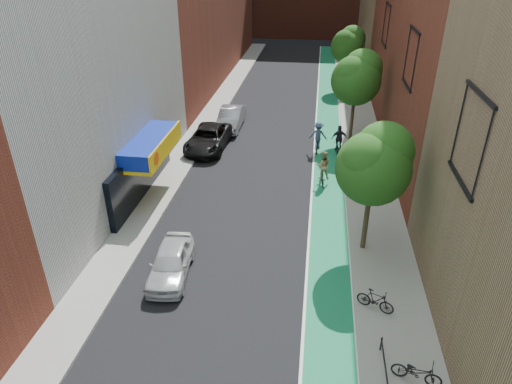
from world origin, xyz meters
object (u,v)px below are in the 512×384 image
at_px(parked_car_silver, 231,118).
at_px(cyclist_lane_far, 318,138).
at_px(parked_car_black, 208,138).
at_px(cyclist_lane_near, 323,169).
at_px(cyclist_lane_mid, 339,144).
at_px(parked_car_white, 171,262).

height_order(parked_car_silver, cyclist_lane_far, cyclist_lane_far).
bearing_deg(cyclist_lane_far, parked_car_black, 7.16).
distance_m(cyclist_lane_near, cyclist_lane_mid, 4.56).
xyz_separation_m(parked_car_white, cyclist_lane_near, (6.58, 9.84, 0.28)).
bearing_deg(cyclist_lane_mid, parked_car_black, -8.83).
xyz_separation_m(parked_car_white, cyclist_lane_far, (6.20, 14.72, 0.36)).
xyz_separation_m(parked_car_black, parked_car_silver, (0.83, 4.40, 0.03)).
distance_m(parked_car_white, cyclist_lane_far, 15.97).
distance_m(parked_car_white, parked_car_silver, 18.71).
distance_m(cyclist_lane_near, cyclist_lane_far, 4.89).
height_order(parked_car_black, cyclist_lane_near, cyclist_lane_near).
height_order(cyclist_lane_near, cyclist_lane_far, cyclist_lane_far).
relative_size(parked_car_white, cyclist_lane_mid, 1.84).
xyz_separation_m(cyclist_lane_near, cyclist_lane_mid, (1.08, 4.43, -0.08)).
relative_size(parked_car_black, cyclist_lane_near, 2.62).
xyz_separation_m(parked_car_white, parked_car_silver, (-0.77, 18.69, 0.12)).
bearing_deg(cyclist_lane_near, parked_car_black, -35.24).
bearing_deg(parked_car_silver, cyclist_lane_far, -29.49).
relative_size(parked_car_black, cyclist_lane_mid, 2.54).
bearing_deg(cyclist_lane_near, parked_car_silver, -56.96).
distance_m(parked_car_black, cyclist_lane_far, 7.82).
bearing_deg(parked_car_silver, parked_car_white, -87.43).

